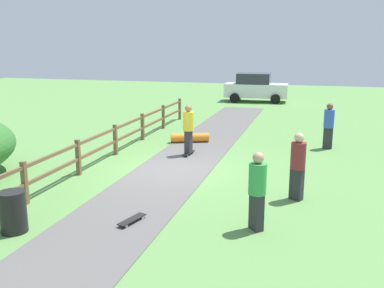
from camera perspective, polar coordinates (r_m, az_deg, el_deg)
The scene contains 11 objects.
ground_plane at distance 13.90m, azimuth -2.47°, elevation -3.38°, with size 60.00×60.00×0.00m, color #60934C.
asphalt_path at distance 13.90m, azimuth -2.47°, elevation -3.35°, with size 2.40×28.00×0.02m, color #605E5B.
wooden_fence at distance 14.73m, azimuth -12.14°, elevation -0.04°, with size 0.12×18.12×1.10m.
trash_bin at distance 10.08m, azimuth -22.31°, elevation -8.20°, with size 0.56×0.56×0.90m, color black.
skater_riding at distance 15.42m, azimuth -0.47°, elevation 2.18°, with size 0.41×0.81×1.79m.
skater_fallen at distance 17.67m, azimuth -0.32°, elevation 0.88°, with size 1.56×1.40×0.36m.
skateboard_loose at distance 9.99m, azimuth -7.84°, elevation -9.73°, with size 0.41×0.82×0.08m.
bystander_blue at distance 17.24m, azimuth 17.41°, elevation 2.53°, with size 0.44×0.44×1.73m.
bystander_maroon at distance 11.36m, azimuth 13.64°, elevation -2.45°, with size 0.51×0.51×1.75m.
bystander_green at distance 9.38m, azimuth 8.51°, elevation -5.65°, with size 0.53×0.53×1.73m.
parked_car_white at distance 30.23m, azimuth 8.29°, elevation 7.31°, with size 4.27×2.15×1.92m.
Camera 1 is at (4.21, -12.65, 3.94)m, focal length 40.88 mm.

